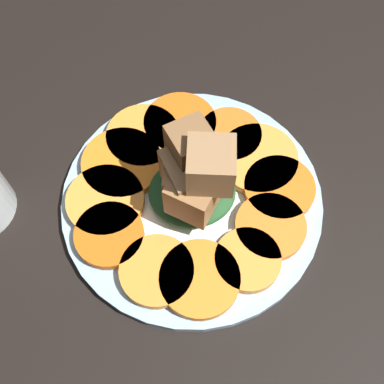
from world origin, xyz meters
TOP-DOWN VIEW (x-y plane):
  - table_slab at (0.00, 0.00)cm, footprint 120.00×120.00cm
  - plate at (0.00, 0.00)cm, footprint 25.67×25.67cm
  - carrot_slice_0 at (-3.79, -7.43)cm, footprint 6.77×6.77cm
  - carrot_slice_1 at (-0.25, -8.49)cm, footprint 7.30×7.30cm
  - carrot_slice_2 at (4.51, -7.07)cm, footprint 6.09×6.09cm
  - carrot_slice_3 at (7.08, -3.98)cm, footprint 6.70×6.70cm
  - carrot_slice_4 at (8.57, -0.03)cm, footprint 6.99×6.99cm
  - carrot_slice_5 at (6.95, 3.47)cm, footprint 8.09×8.09cm
  - carrot_slice_6 at (4.47, 6.54)cm, footprint 6.56×6.56cm
  - carrot_slice_7 at (-0.59, 8.41)cm, footprint 7.64×7.64cm
  - carrot_slice_8 at (-4.51, 7.13)cm, footprint 7.63×7.63cm
  - carrot_slice_9 at (-6.74, 4.06)cm, footprint 8.10×8.10cm
  - carrot_slice_10 at (-8.40, -0.06)cm, footprint 7.57×7.57cm
  - carrot_slice_11 at (-8.02, -3.60)cm, footprint 6.53×6.53cm
  - center_pile at (0.07, -0.28)cm, footprint 8.42×8.33cm
  - fork at (1.44, -5.03)cm, footprint 17.63×6.80cm

SIDE VIEW (x-z plane):
  - table_slab at x=0.00cm, z-range 0.00..2.00cm
  - plate at x=0.00cm, z-range 1.99..3.04cm
  - fork at x=1.44cm, z-range 3.10..3.50cm
  - carrot_slice_0 at x=-3.79cm, z-range 3.10..4.08cm
  - carrot_slice_1 at x=-0.25cm, z-range 3.10..4.08cm
  - carrot_slice_2 at x=4.51cm, z-range 3.10..4.08cm
  - carrot_slice_3 at x=7.08cm, z-range 3.10..4.08cm
  - carrot_slice_4 at x=8.57cm, z-range 3.10..4.08cm
  - carrot_slice_5 at x=6.95cm, z-range 3.10..4.08cm
  - carrot_slice_6 at x=4.47cm, z-range 3.10..4.08cm
  - carrot_slice_7 at x=-0.59cm, z-range 3.10..4.08cm
  - carrot_slice_8 at x=-4.51cm, z-range 3.10..4.08cm
  - carrot_slice_9 at x=-6.74cm, z-range 3.10..4.08cm
  - carrot_slice_10 at x=-8.40cm, z-range 3.10..4.08cm
  - carrot_slice_11 at x=-8.02cm, z-range 3.10..4.08cm
  - center_pile at x=0.07cm, z-range 2.16..12.18cm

